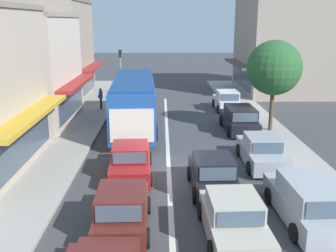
{
  "coord_description": "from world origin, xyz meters",
  "views": [
    {
      "loc": [
        -0.31,
        -16.38,
        6.72
      ],
      "look_at": [
        0.02,
        4.18,
        1.2
      ],
      "focal_mm": 42.0,
      "sensor_mm": 36.0,
      "label": 1
    }
  ],
  "objects": [
    {
      "name": "sedan_behind_bus_near",
      "position": [
        1.93,
        -5.15,
        0.66
      ],
      "size": [
        2.0,
        4.25,
        1.47
      ],
      "color": "#B7B29E",
      "rests_on": "ground"
    },
    {
      "name": "hatchback_behind_bus_mid",
      "position": [
        -1.62,
        -4.68,
        0.71
      ],
      "size": [
        1.87,
        3.73,
        1.54
      ],
      "color": "#561E19",
      "rests_on": "ground"
    },
    {
      "name": "parked_wagon_kerb_front",
      "position": [
        4.67,
        -4.2,
        0.75
      ],
      "size": [
        2.05,
        4.56,
        1.58
      ],
      "color": "#9EA3A8",
      "rests_on": "ground"
    },
    {
      "name": "lane_centre_line",
      "position": [
        0.0,
        4.0,
        0.0
      ],
      "size": [
        0.2,
        28.0,
        0.01
      ],
      "primitive_type": "cube",
      "color": "silver",
      "rests_on": "ground"
    },
    {
      "name": "sedan_queue_gap_filler",
      "position": [
        -1.72,
        0.13,
        0.66
      ],
      "size": [
        2.05,
        4.28,
        1.47
      ],
      "color": "maroon",
      "rests_on": "ground"
    },
    {
      "name": "shopfront_far_end",
      "position": [
        -10.18,
        18.62,
        4.23
      ],
      "size": [
        7.48,
        8.82,
        8.47
      ],
      "color": "gray",
      "rests_on": "ground"
    },
    {
      "name": "ground_plane",
      "position": [
        0.0,
        0.0,
        0.0
      ],
      "size": [
        140.0,
        140.0,
        0.0
      ],
      "primitive_type": "plane",
      "color": "#3F3F42"
    },
    {
      "name": "hatchback_adjacent_lane_lead",
      "position": [
        1.73,
        -1.63,
        0.71
      ],
      "size": [
        1.89,
        3.74,
        1.54
      ],
      "color": "black",
      "rests_on": "ground"
    },
    {
      "name": "city_bus",
      "position": [
        -2.1,
        8.31,
        1.88
      ],
      "size": [
        3.09,
        10.96,
        3.23
      ],
      "color": "#1E4C99",
      "rests_on": "ground"
    },
    {
      "name": "shopfront_mid_block",
      "position": [
        -10.18,
        9.85,
        3.59
      ],
      "size": [
        8.53,
        8.48,
        7.19
      ],
      "color": "beige",
      "rests_on": "ground"
    },
    {
      "name": "parked_hatchback_kerb_rear",
      "position": [
        4.72,
        13.4,
        0.71
      ],
      "size": [
        1.89,
        3.74,
        1.54
      ],
      "color": "silver",
      "rests_on": "ground"
    },
    {
      "name": "building_right_far",
      "position": [
        11.48,
        21.64,
        4.69
      ],
      "size": [
        9.09,
        10.21,
        9.4
      ],
      "color": "gray",
      "rests_on": "ground"
    },
    {
      "name": "kerb_right",
      "position": [
        6.2,
        6.0,
        0.06
      ],
      "size": [
        2.8,
        44.0,
        0.12
      ],
      "primitive_type": "cube",
      "color": "#A39E96",
      "rests_on": "ground"
    },
    {
      "name": "traffic_light_downstreet",
      "position": [
        -4.08,
        19.79,
        2.85
      ],
      "size": [
        0.33,
        0.24,
        4.2
      ],
      "color": "gray",
      "rests_on": "ground"
    },
    {
      "name": "parked_sedan_kerb_second",
      "position": [
        4.49,
        1.4,
        0.66
      ],
      "size": [
        1.9,
        4.2,
        1.47
      ],
      "color": "#9EA3A8",
      "rests_on": "ground"
    },
    {
      "name": "parked_wagon_kerb_third",
      "position": [
        4.54,
        7.43,
        0.75
      ],
      "size": [
        2.0,
        4.53,
        1.58
      ],
      "color": "black",
      "rests_on": "ground"
    },
    {
      "name": "street_tree_right",
      "position": [
        6.46,
        7.2,
        3.98
      ],
      "size": [
        3.31,
        3.31,
        5.64
      ],
      "color": "brown",
      "rests_on": "ground"
    },
    {
      "name": "sidewalk_left",
      "position": [
        -6.8,
        6.0,
        0.07
      ],
      "size": [
        5.2,
        44.0,
        0.14
      ],
      "primitive_type": "cube",
      "color": "#A39E96",
      "rests_on": "ground"
    },
    {
      "name": "pedestrian_with_handbag_near",
      "position": [
        -4.99,
        13.26,
        1.07
      ],
      "size": [
        0.43,
        0.64,
        1.63
      ],
      "color": "#232838",
      "rests_on": "sidewalk_left"
    }
  ]
}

